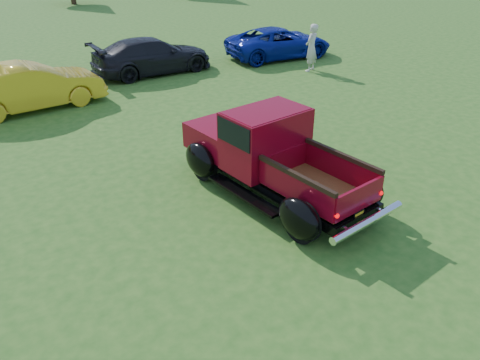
# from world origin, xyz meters

# --- Properties ---
(ground) EXTENTS (120.00, 120.00, 0.00)m
(ground) POSITION_xyz_m (0.00, 0.00, 0.00)
(ground) COLOR #265117
(ground) RESTS_ON ground
(pickup_truck) EXTENTS (2.53, 4.82, 1.74)m
(pickup_truck) POSITION_xyz_m (1.24, 0.98, 0.82)
(pickup_truck) COLOR black
(pickup_truck) RESTS_ON ground
(show_car_yellow) EXTENTS (4.26, 1.65, 1.38)m
(show_car_yellow) POSITION_xyz_m (-1.62, 8.87, 0.69)
(show_car_yellow) COLOR gold
(show_car_yellow) RESTS_ON ground
(show_car_grey) EXTENTS (4.56, 1.91, 1.31)m
(show_car_grey) POSITION_xyz_m (3.08, 10.46, 0.66)
(show_car_grey) COLOR black
(show_car_grey) RESTS_ON ground
(show_car_blue) EXTENTS (4.73, 2.66, 1.25)m
(show_car_blue) POSITION_xyz_m (8.50, 9.63, 0.62)
(show_car_blue) COLOR navy
(show_car_blue) RESTS_ON ground
(spectator) EXTENTS (0.76, 0.64, 1.76)m
(spectator) POSITION_xyz_m (8.20, 7.31, 0.88)
(spectator) COLOR beige
(spectator) RESTS_ON ground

